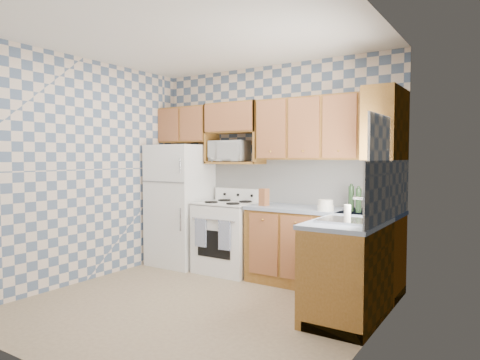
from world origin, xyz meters
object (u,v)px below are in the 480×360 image
at_px(microwave, 230,151).
at_px(stove_body, 228,238).
at_px(refrigerator, 180,205).
at_px(electric_kettle, 373,203).

bearing_deg(microwave, stove_body, -66.48).
xyz_separation_m(refrigerator, stove_body, (0.80, 0.03, -0.39)).
bearing_deg(electric_kettle, refrigerator, -179.81).
distance_m(microwave, electric_kettle, 2.06).
height_order(refrigerator, microwave, microwave).
bearing_deg(electric_kettle, microwave, 174.60).
xyz_separation_m(microwave, electric_kettle, (1.97, -0.19, -0.57)).
relative_size(microwave, electric_kettle, 2.61).
height_order(stove_body, electric_kettle, electric_kettle).
bearing_deg(refrigerator, microwave, 15.21).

